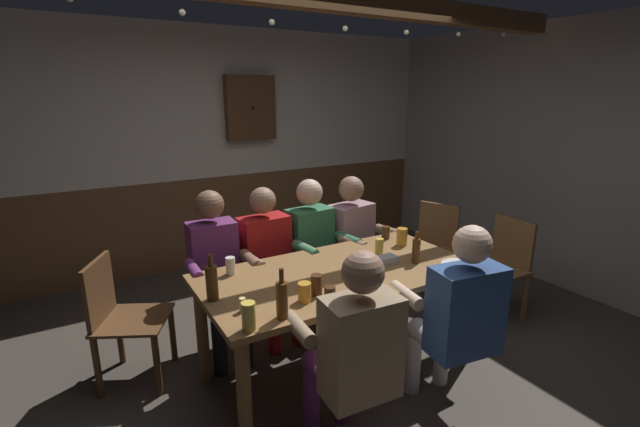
% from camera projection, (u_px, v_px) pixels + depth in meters
% --- Properties ---
extents(ground_plane, '(6.55, 6.55, 0.00)m').
position_uv_depth(ground_plane, '(339.00, 371.00, 3.15)').
color(ground_plane, '#423A33').
extents(back_wall_upper, '(5.46, 0.12, 1.60)m').
position_uv_depth(back_wall_upper, '(213.00, 103.00, 4.78)').
color(back_wall_upper, beige).
extents(back_wall_wainscot, '(5.46, 0.12, 1.02)m').
position_uv_depth(back_wall_wainscot, '(220.00, 219.00, 5.12)').
color(back_wall_wainscot, brown).
rests_on(back_wall_wainscot, ground_plane).
extents(side_wall_concrete, '(0.12, 4.97, 2.61)m').
position_uv_depth(side_wall_concrete, '(586.00, 160.00, 4.18)').
color(side_wall_concrete, gray).
rests_on(side_wall_concrete, ground_plane).
extents(dining_table, '(1.85, 0.94, 0.77)m').
position_uv_depth(dining_table, '(339.00, 285.00, 2.99)').
color(dining_table, brown).
rests_on(dining_table, ground_plane).
extents(person_0, '(0.49, 0.54, 1.25)m').
position_uv_depth(person_0, '(217.00, 268.00, 3.24)').
color(person_0, '#6B2D66').
rests_on(person_0, ground_plane).
extents(person_1, '(0.55, 0.53, 1.23)m').
position_uv_depth(person_1, '(269.00, 257.00, 3.47)').
color(person_1, '#AD1919').
rests_on(person_1, ground_plane).
extents(person_2, '(0.54, 0.54, 1.25)m').
position_uv_depth(person_2, '(315.00, 247.00, 3.67)').
color(person_2, '#33724C').
rests_on(person_2, ground_plane).
extents(person_3, '(0.58, 0.59, 1.23)m').
position_uv_depth(person_3, '(356.00, 239.00, 3.88)').
color(person_3, '#B78493').
rests_on(person_3, ground_plane).
extents(person_4, '(0.54, 0.54, 1.23)m').
position_uv_depth(person_4, '(353.00, 349.00, 2.23)').
color(person_4, '#997F60').
rests_on(person_4, ground_plane).
extents(person_5, '(0.59, 0.57, 1.23)m').
position_uv_depth(person_5, '(458.00, 312.00, 2.59)').
color(person_5, '#2D4C84').
rests_on(person_5, ground_plane).
extents(chair_empty_near_right, '(0.58, 0.58, 0.88)m').
position_uv_depth(chair_empty_near_right, '(432.00, 246.00, 4.31)').
color(chair_empty_near_right, brown).
rests_on(chair_empty_near_right, ground_plane).
extents(chair_empty_near_left, '(0.45, 0.45, 0.88)m').
position_uv_depth(chair_empty_near_left, '(502.00, 265.00, 3.84)').
color(chair_empty_near_left, brown).
rests_on(chair_empty_near_left, ground_plane).
extents(chair_empty_far_end, '(0.59, 0.59, 0.88)m').
position_uv_depth(chair_empty_far_end, '(121.00, 317.00, 2.96)').
color(chair_empty_far_end, brown).
rests_on(chair_empty_far_end, ground_plane).
extents(table_candle, '(0.04, 0.04, 0.08)m').
position_uv_depth(table_candle, '(243.00, 305.00, 2.40)').
color(table_candle, '#F9E08C').
rests_on(table_candle, dining_table).
extents(condiment_caddy, '(0.14, 0.10, 0.05)m').
position_uv_depth(condiment_caddy, '(387.00, 260.00, 3.09)').
color(condiment_caddy, '#B2B7BC').
rests_on(condiment_caddy, dining_table).
extents(plate_0, '(0.24, 0.24, 0.01)m').
position_uv_depth(plate_0, '(459.00, 265.00, 3.04)').
color(plate_0, white).
rests_on(plate_0, dining_table).
extents(bottle_0, '(0.07, 0.07, 0.28)m').
position_uv_depth(bottle_0, '(212.00, 282.00, 2.52)').
color(bottle_0, '#593314').
rests_on(bottle_0, dining_table).
extents(bottle_1, '(0.06, 0.06, 0.28)m').
position_uv_depth(bottle_1, '(282.00, 299.00, 2.31)').
color(bottle_1, '#593314').
rests_on(bottle_1, dining_table).
extents(bottle_2, '(0.06, 0.06, 0.23)m').
position_uv_depth(bottle_2, '(416.00, 250.00, 3.08)').
color(bottle_2, '#593314').
rests_on(bottle_2, dining_table).
extents(pint_glass_0, '(0.06, 0.06, 0.12)m').
position_uv_depth(pint_glass_0, '(379.00, 246.00, 3.25)').
color(pint_glass_0, '#E5C64C').
rests_on(pint_glass_0, dining_table).
extents(pint_glass_1, '(0.06, 0.06, 0.10)m').
position_uv_depth(pint_glass_1, '(330.00, 295.00, 2.49)').
color(pint_glass_1, '#4C2D19').
rests_on(pint_glass_1, dining_table).
extents(pint_glass_2, '(0.07, 0.07, 0.13)m').
position_uv_depth(pint_glass_2, '(317.00, 285.00, 2.59)').
color(pint_glass_2, '#4C2D19').
rests_on(pint_glass_2, dining_table).
extents(pint_glass_3, '(0.08, 0.08, 0.11)m').
position_uv_depth(pint_glass_3, '(304.00, 292.00, 2.51)').
color(pint_glass_3, gold).
rests_on(pint_glass_3, dining_table).
extents(pint_glass_4, '(0.06, 0.06, 0.12)m').
position_uv_depth(pint_glass_4, '(230.00, 266.00, 2.89)').
color(pint_glass_4, white).
rests_on(pint_glass_4, dining_table).
extents(pint_glass_5, '(0.07, 0.07, 0.15)m').
position_uv_depth(pint_glass_5, '(249.00, 316.00, 2.21)').
color(pint_glass_5, '#E5C64C').
rests_on(pint_glass_5, dining_table).
extents(pint_glass_6, '(0.08, 0.08, 0.14)m').
position_uv_depth(pint_glass_6, '(402.00, 237.00, 3.44)').
color(pint_glass_6, gold).
rests_on(pint_glass_6, dining_table).
extents(pint_glass_7, '(0.07, 0.07, 0.10)m').
position_uv_depth(pint_glass_7, '(386.00, 233.00, 3.60)').
color(pint_glass_7, '#4C2D19').
rests_on(pint_glass_7, dining_table).
extents(wall_dart_cabinet, '(0.56, 0.15, 0.70)m').
position_uv_depth(wall_dart_cabinet, '(250.00, 108.00, 4.87)').
color(wall_dart_cabinet, brown).
extents(string_lights, '(3.86, 0.04, 0.10)m').
position_uv_depth(string_lights, '(310.00, 21.00, 2.84)').
color(string_lights, '#F9EAB2').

